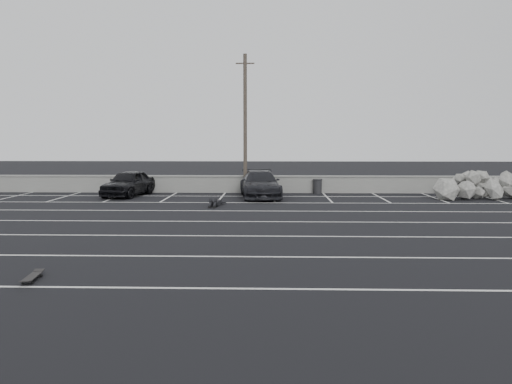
{
  "coord_description": "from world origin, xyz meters",
  "views": [
    {
      "loc": [
        0.75,
        -16.59,
        3.23
      ],
      "look_at": [
        0.15,
        4.8,
        1.0
      ],
      "focal_mm": 35.0,
      "sensor_mm": 36.0,
      "label": 1
    }
  ],
  "objects_px": {
    "person": "(216,201)",
    "car_left": "(128,183)",
    "trash_bin": "(318,186)",
    "skateboard": "(32,277)",
    "car_right": "(260,184)",
    "utility_pole": "(245,124)",
    "riprap_pile": "(485,189)"
  },
  "relations": [
    {
      "from": "car_right",
      "to": "trash_bin",
      "type": "height_order",
      "value": "car_right"
    },
    {
      "from": "car_right",
      "to": "trash_bin",
      "type": "bearing_deg",
      "value": 24.84
    },
    {
      "from": "car_left",
      "to": "trash_bin",
      "type": "relative_size",
      "value": 5.03
    },
    {
      "from": "car_right",
      "to": "trash_bin",
      "type": "relative_size",
      "value": 5.91
    },
    {
      "from": "person",
      "to": "car_left",
      "type": "bearing_deg",
      "value": 148.98
    },
    {
      "from": "car_left",
      "to": "skateboard",
      "type": "bearing_deg",
      "value": -70.83
    },
    {
      "from": "car_right",
      "to": "riprap_pile",
      "type": "bearing_deg",
      "value": -5.23
    },
    {
      "from": "utility_pole",
      "to": "person",
      "type": "xyz_separation_m",
      "value": [
        -1.19,
        -5.2,
        -3.95
      ]
    },
    {
      "from": "skateboard",
      "to": "car_left",
      "type": "bearing_deg",
      "value": 91.92
    },
    {
      "from": "car_left",
      "to": "person",
      "type": "relative_size",
      "value": 1.85
    },
    {
      "from": "car_left",
      "to": "person",
      "type": "xyz_separation_m",
      "value": [
        5.54,
        -4.0,
        -0.52
      ]
    },
    {
      "from": "trash_bin",
      "to": "riprap_pile",
      "type": "distance_m",
      "value": 9.42
    },
    {
      "from": "skateboard",
      "to": "person",
      "type": "bearing_deg",
      "value": 71.28
    },
    {
      "from": "utility_pole",
      "to": "riprap_pile",
      "type": "bearing_deg",
      "value": -6.24
    },
    {
      "from": "utility_pole",
      "to": "skateboard",
      "type": "distance_m",
      "value": 19.56
    },
    {
      "from": "car_right",
      "to": "riprap_pile",
      "type": "xyz_separation_m",
      "value": [
        12.68,
        0.17,
        -0.26
      ]
    },
    {
      "from": "trash_bin",
      "to": "car_left",
      "type": "bearing_deg",
      "value": -171.8
    },
    {
      "from": "car_left",
      "to": "trash_bin",
      "type": "bearing_deg",
      "value": 18.54
    },
    {
      "from": "car_right",
      "to": "skateboard",
      "type": "distance_m",
      "value": 17.75
    },
    {
      "from": "utility_pole",
      "to": "person",
      "type": "distance_m",
      "value": 6.64
    },
    {
      "from": "car_left",
      "to": "skateboard",
      "type": "distance_m",
      "value": 17.72
    },
    {
      "from": "car_left",
      "to": "riprap_pile",
      "type": "bearing_deg",
      "value": 9.53
    },
    {
      "from": "riprap_pile",
      "to": "car_left",
      "type": "bearing_deg",
      "value": 179.19
    },
    {
      "from": "car_right",
      "to": "riprap_pile",
      "type": "distance_m",
      "value": 12.68
    },
    {
      "from": "car_right",
      "to": "person",
      "type": "xyz_separation_m",
      "value": [
        -2.11,
        -3.54,
        -0.52
      ]
    },
    {
      "from": "riprap_pile",
      "to": "person",
      "type": "distance_m",
      "value": 15.25
    },
    {
      "from": "utility_pole",
      "to": "person",
      "type": "height_order",
      "value": "utility_pole"
    },
    {
      "from": "utility_pole",
      "to": "riprap_pile",
      "type": "relative_size",
      "value": 1.43
    },
    {
      "from": "utility_pole",
      "to": "skateboard",
      "type": "xyz_separation_m",
      "value": [
        -4.01,
        -18.7,
        -4.1
      ]
    },
    {
      "from": "car_left",
      "to": "riprap_pile",
      "type": "xyz_separation_m",
      "value": [
        20.32,
        -0.29,
        -0.26
      ]
    },
    {
      "from": "person",
      "to": "skateboard",
      "type": "relative_size",
      "value": 2.64
    },
    {
      "from": "trash_bin",
      "to": "skateboard",
      "type": "distance_m",
      "value": 20.86
    }
  ]
}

